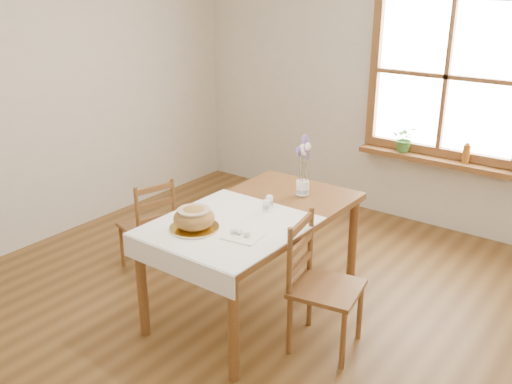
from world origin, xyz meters
TOP-DOWN VIEW (x-y plane):
  - ground at (0.00, 0.00)m, footprint 5.00×5.00m
  - room_walls at (0.00, 0.00)m, footprint 4.60×5.10m
  - window at (0.50, 2.47)m, footprint 1.46×0.08m
  - window_sill at (0.50, 2.40)m, footprint 1.46×0.20m
  - dining_table at (0.00, 0.30)m, footprint 0.90×1.60m
  - table_linen at (0.00, -0.00)m, footprint 0.91×0.99m
  - chair_left at (-1.06, 0.23)m, footprint 0.47×0.46m
  - chair_right at (0.66, 0.18)m, footprint 0.50×0.49m
  - bread_plate at (-0.14, -0.18)m, footprint 0.40×0.40m
  - bread_loaf at (-0.14, -0.18)m, footprint 0.27×0.27m
  - egg_napkin at (0.19, -0.09)m, footprint 0.25×0.22m
  - eggs at (0.19, -0.09)m, footprint 0.20×0.18m
  - salt_shaker at (0.04, 0.40)m, footprint 0.07×0.07m
  - pepper_shaker at (0.07, 0.33)m, footprint 0.06×0.06m
  - flower_vase at (0.09, 0.76)m, footprint 0.11×0.11m
  - lavender_bouquet at (0.09, 0.76)m, footprint 0.17×0.17m
  - potted_plant at (0.19, 2.40)m, footprint 0.30×0.32m
  - amber_bottle at (0.78, 2.40)m, footprint 0.08×0.08m

SIDE VIEW (x-z plane):
  - ground at x=0.00m, z-range 0.00..0.00m
  - chair_left at x=-1.06m, z-range 0.00..0.80m
  - chair_right at x=0.66m, z-range 0.00..0.89m
  - dining_table at x=0.00m, z-range 0.29..1.04m
  - window_sill at x=0.50m, z-range 0.66..0.71m
  - table_linen at x=0.00m, z-range 0.75..0.76m
  - egg_napkin at x=0.19m, z-range 0.76..0.77m
  - bread_plate at x=-0.14m, z-range 0.76..0.78m
  - eggs at x=0.19m, z-range 0.77..0.81m
  - flower_vase at x=0.09m, z-range 0.75..0.86m
  - pepper_shaker at x=0.07m, z-range 0.76..0.85m
  - salt_shaker at x=0.04m, z-range 0.76..0.86m
  - amber_bottle at x=0.78m, z-range 0.71..0.90m
  - potted_plant at x=0.19m, z-range 0.71..0.91m
  - bread_loaf at x=-0.14m, z-range 0.78..0.92m
  - lavender_bouquet at x=0.09m, z-range 0.86..1.18m
  - window at x=0.50m, z-range 0.72..2.18m
  - room_walls at x=0.00m, z-range 0.38..3.03m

